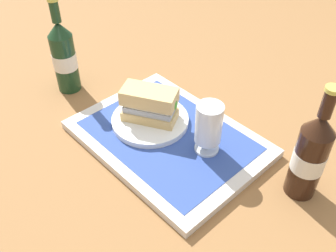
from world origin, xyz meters
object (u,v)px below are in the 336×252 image
object	(u,v)px
sandwich	(151,104)
beer_bottle	(310,155)
beer_glass	(209,127)
plate	(150,120)
second_bottle	(64,56)

from	to	relation	value
sandwich	beer_bottle	xyz separation A→B (m)	(0.36, 0.10, 0.03)
beer_glass	beer_bottle	bearing A→B (deg)	18.71
plate	beer_glass	distance (m)	0.17
plate	second_bottle	bearing A→B (deg)	-169.95
second_bottle	sandwich	bearing A→B (deg)	10.27
plate	sandwich	xyz separation A→B (m)	(0.00, 0.00, 0.05)
sandwich	second_bottle	distance (m)	0.30
plate	beer_glass	size ratio (longest dim) A/B	1.52
second_bottle	beer_glass	bearing A→B (deg)	10.42
beer_glass	beer_bottle	xyz separation A→B (m)	(0.20, 0.07, 0.02)
beer_bottle	beer_glass	bearing A→B (deg)	-161.29
beer_glass	sandwich	bearing A→B (deg)	-169.31
plate	sandwich	size ratio (longest dim) A/B	1.31
beer_bottle	second_bottle	size ratio (longest dim) A/B	1.00
plate	second_bottle	distance (m)	0.30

